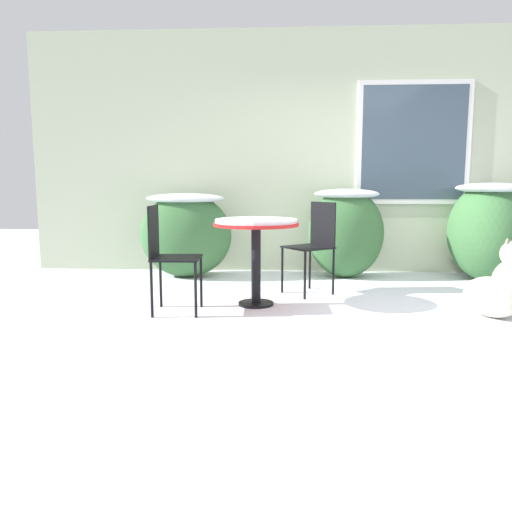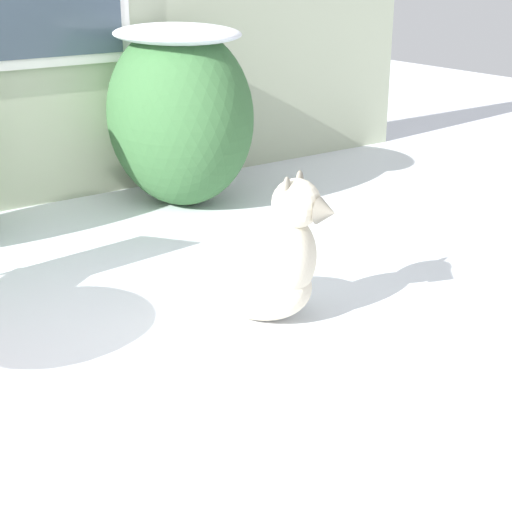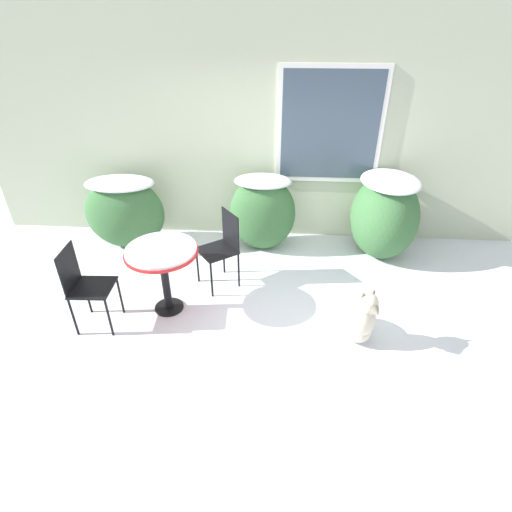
% 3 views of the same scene
% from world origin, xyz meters
% --- Properties ---
extents(ground_plane, '(16.00, 16.00, 0.00)m').
position_xyz_m(ground_plane, '(0.00, 0.00, 0.00)').
color(ground_plane, white).
extents(house_wall, '(8.00, 0.10, 3.04)m').
position_xyz_m(house_wall, '(0.05, 2.20, 1.53)').
color(house_wall, '#B2BC9E').
rests_on(house_wall, ground_plane).
extents(shrub_left, '(1.11, 0.73, 1.02)m').
position_xyz_m(shrub_left, '(-1.92, 1.68, 0.54)').
color(shrub_left, '#386638').
rests_on(shrub_left, ground_plane).
extents(shrub_middle, '(0.90, 0.63, 1.07)m').
position_xyz_m(shrub_middle, '(0.02, 1.75, 0.57)').
color(shrub_middle, '#386638').
rests_on(shrub_middle, ground_plane).
extents(shrub_right, '(0.89, 1.06, 1.14)m').
position_xyz_m(shrub_right, '(1.65, 1.67, 0.61)').
color(shrub_right, '#386638').
rests_on(shrub_right, ground_plane).
extents(patio_table, '(0.78, 0.78, 0.81)m').
position_xyz_m(patio_table, '(-0.99, 0.28, 0.68)').
color(patio_table, black).
rests_on(patio_table, ground_plane).
extents(patio_chair_near_table, '(0.57, 0.57, 0.94)m').
position_xyz_m(patio_chair_near_table, '(-0.42, 0.84, 0.53)').
color(patio_chair_near_table, black).
rests_on(patio_chair_near_table, ground_plane).
extents(patio_chair_far_side, '(0.42, 0.42, 0.94)m').
position_xyz_m(patio_chair_far_side, '(-1.74, -0.03, 0.53)').
color(patio_chair_far_side, black).
rests_on(patio_chair_far_side, ground_plane).
extents(dog, '(0.55, 0.71, 0.69)m').
position_xyz_m(dog, '(1.06, -0.08, 0.25)').
color(dog, beige).
rests_on(dog, ground_plane).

